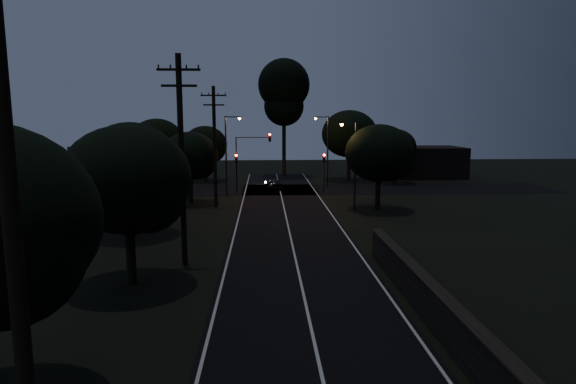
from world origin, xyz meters
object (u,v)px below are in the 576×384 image
tall_pine (284,92)px  signal_left (236,166)px  streetlight_b (326,146)px  signal_mast (252,152)px  car (274,184)px  streetlight_c (353,159)px  streetlight_a (228,150)px  utility_pole_far (215,145)px  utility_pole_near (10,209)px  signal_right (324,166)px  utility_pole_mid (181,158)px

tall_pine → signal_left: 18.11m
tall_pine → streetlight_b: 13.55m
signal_mast → car: size_ratio=1.83×
streetlight_c → tall_pine: bearing=100.9°
streetlight_a → car: streetlight_a is taller
signal_mast → streetlight_a: (-2.39, -1.99, 0.30)m
utility_pole_far → signal_mast: size_ratio=1.68×
utility_pole_far → tall_pine: bearing=73.1°
streetlight_a → signal_mast: bearing=39.8°
utility_pole_near → streetlight_a: bearing=89.0°
signal_left → car: size_ratio=1.20×
tall_pine → streetlight_b: size_ratio=1.95×
signal_left → signal_right: same height
utility_pole_near → utility_pole_mid: (0.00, 17.00, -0.51)m
utility_pole_mid → signal_mast: 25.22m
signal_left → signal_right: 9.20m
utility_pole_near → signal_right: 43.44m
signal_left → tall_pine: bearing=69.5°
signal_left → signal_right: (9.20, 0.00, 0.00)m
signal_right → streetlight_a: 10.26m
tall_pine → signal_mast: 16.99m
streetlight_c → signal_right: bearing=97.0°
signal_right → streetlight_c: (1.23, -9.99, 1.51)m
utility_pole_far → streetlight_a: bearing=83.4°
streetlight_a → utility_pole_near: bearing=-91.0°
utility_pole_far → tall_pine: (7.00, 23.00, 5.78)m
tall_pine → signal_mast: bearing=-104.6°
utility_pole_far → streetlight_b: 16.51m
signal_left → signal_mast: 2.26m
utility_pole_far → signal_right: utility_pole_far is taller
car → streetlight_a: bearing=29.5°
car → signal_mast: bearing=32.6°
utility_pole_mid → signal_left: 25.19m
signal_mast → car: bearing=46.2°
signal_left → streetlight_c: size_ratio=0.55×
utility_pole_mid → streetlight_c: (11.83, 15.00, -1.39)m
utility_pole_mid → tall_pine: bearing=80.1°
streetlight_b → utility_pole_near: bearing=-103.8°
signal_mast → streetlight_c: size_ratio=0.83×
utility_pole_near → signal_mast: bearing=85.8°
signal_mast → streetlight_c: bearing=-48.8°
utility_pole_mid → signal_right: 27.30m
tall_pine → streetlight_c: 26.38m
signal_right → streetlight_b: streetlight_b is taller
utility_pole_near → car: bearing=83.1°
signal_mast → signal_left: bearing=-179.9°
streetlight_c → car: bearing=117.4°
utility_pole_mid → utility_pole_far: utility_pole_mid is taller
utility_pole_mid → streetlight_a: utility_pole_mid is taller
signal_left → signal_mast: bearing=0.1°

